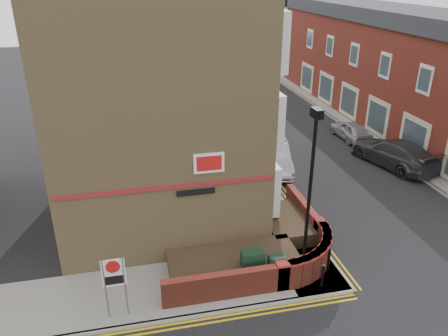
% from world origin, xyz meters
% --- Properties ---
extents(ground, '(120.00, 120.00, 0.00)m').
position_xyz_m(ground, '(0.00, 0.00, 0.00)').
color(ground, black).
rests_on(ground, ground).
extents(pavement_corner, '(13.00, 3.00, 0.12)m').
position_xyz_m(pavement_corner, '(-3.50, 1.50, 0.06)').
color(pavement_corner, gray).
rests_on(pavement_corner, ground).
extents(pavement_main, '(2.00, 32.00, 0.12)m').
position_xyz_m(pavement_main, '(2.00, 16.00, 0.06)').
color(pavement_main, gray).
rests_on(pavement_main, ground).
extents(pavement_far, '(4.00, 40.00, 0.12)m').
position_xyz_m(pavement_far, '(13.00, 13.00, 0.06)').
color(pavement_far, gray).
rests_on(pavement_far, ground).
extents(kerb_side, '(13.00, 0.15, 0.12)m').
position_xyz_m(kerb_side, '(-3.50, 0.00, 0.06)').
color(kerb_side, gray).
rests_on(kerb_side, ground).
extents(kerb_main_near, '(0.15, 32.00, 0.12)m').
position_xyz_m(kerb_main_near, '(3.00, 16.00, 0.06)').
color(kerb_main_near, gray).
rests_on(kerb_main_near, ground).
extents(kerb_main_far, '(0.15, 40.00, 0.12)m').
position_xyz_m(kerb_main_far, '(11.00, 13.00, 0.06)').
color(kerb_main_far, gray).
rests_on(kerb_main_far, ground).
extents(yellow_lines_side, '(13.00, 0.28, 0.01)m').
position_xyz_m(yellow_lines_side, '(-3.50, -0.25, 0.01)').
color(yellow_lines_side, gold).
rests_on(yellow_lines_side, ground).
extents(yellow_lines_main, '(0.28, 32.00, 0.01)m').
position_xyz_m(yellow_lines_main, '(3.25, 16.00, 0.01)').
color(yellow_lines_main, gold).
rests_on(yellow_lines_main, ground).
extents(corner_building, '(8.95, 10.40, 13.60)m').
position_xyz_m(corner_building, '(-2.84, 8.00, 6.23)').
color(corner_building, '#977B50').
rests_on(corner_building, ground).
extents(garden_wall, '(6.80, 6.00, 1.20)m').
position_xyz_m(garden_wall, '(0.00, 2.50, 0.00)').
color(garden_wall, maroon).
rests_on(garden_wall, ground).
extents(lamppost, '(0.25, 0.50, 6.30)m').
position_xyz_m(lamppost, '(1.60, 1.20, 3.34)').
color(lamppost, black).
rests_on(lamppost, pavement_corner).
extents(utility_cabinet_large, '(0.80, 0.45, 1.20)m').
position_xyz_m(utility_cabinet_large, '(-0.30, 1.30, 0.72)').
color(utility_cabinet_large, black).
rests_on(utility_cabinet_large, pavement_corner).
extents(utility_cabinet_small, '(0.55, 0.40, 1.10)m').
position_xyz_m(utility_cabinet_small, '(0.50, 1.00, 0.67)').
color(utility_cabinet_small, black).
rests_on(utility_cabinet_small, pavement_corner).
extents(bollard_near, '(0.11, 0.11, 0.90)m').
position_xyz_m(bollard_near, '(2.00, 0.40, 0.57)').
color(bollard_near, black).
rests_on(bollard_near, pavement_corner).
extents(bollard_far, '(0.11, 0.11, 0.90)m').
position_xyz_m(bollard_far, '(2.60, 1.20, 0.57)').
color(bollard_far, black).
rests_on(bollard_far, pavement_corner).
extents(zone_sign, '(0.72, 0.07, 2.20)m').
position_xyz_m(zone_sign, '(-5.00, 0.50, 1.64)').
color(zone_sign, slate).
rests_on(zone_sign, pavement_corner).
extents(far_terrace, '(5.40, 30.40, 8.00)m').
position_xyz_m(far_terrace, '(14.50, 17.00, 4.04)').
color(far_terrace, maroon).
rests_on(far_terrace, ground).
extents(far_terrace_cream, '(5.40, 12.40, 8.00)m').
position_xyz_m(far_terrace_cream, '(14.50, 38.00, 4.05)').
color(far_terrace_cream, beige).
rests_on(far_terrace_cream, ground).
extents(tree_near, '(3.64, 3.65, 6.70)m').
position_xyz_m(tree_near, '(2.00, 14.05, 4.70)').
color(tree_near, '#382B1E').
rests_on(tree_near, pavement_main).
extents(tree_mid, '(4.03, 4.03, 7.42)m').
position_xyz_m(tree_mid, '(2.00, 22.05, 5.20)').
color(tree_mid, '#382B1E').
rests_on(tree_mid, pavement_main).
extents(tree_far, '(3.81, 3.81, 7.00)m').
position_xyz_m(tree_far, '(2.00, 30.05, 4.91)').
color(tree_far, '#382B1E').
rests_on(tree_far, pavement_main).
extents(traffic_light_assembly, '(0.20, 0.16, 4.20)m').
position_xyz_m(traffic_light_assembly, '(2.40, 25.00, 2.78)').
color(traffic_light_assembly, black).
rests_on(traffic_light_assembly, pavement_main).
extents(silver_car_near, '(2.47, 4.94, 1.56)m').
position_xyz_m(silver_car_near, '(3.60, 10.60, 0.78)').
color(silver_car_near, '#A8A9B0').
rests_on(silver_car_near, ground).
extents(red_car_main, '(3.89, 5.15, 1.30)m').
position_xyz_m(red_car_main, '(5.00, 19.00, 0.65)').
color(red_car_main, maroon).
rests_on(red_car_main, ground).
extents(grey_car_far, '(3.48, 5.73, 1.55)m').
position_xyz_m(grey_car_far, '(10.50, 9.51, 0.78)').
color(grey_car_far, '#323238').
rests_on(grey_car_far, ground).
extents(silver_car_far, '(1.60, 3.67, 1.23)m').
position_xyz_m(silver_car_far, '(10.17, 14.00, 0.62)').
color(silver_car_far, '#96979D').
rests_on(silver_car_far, ground).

